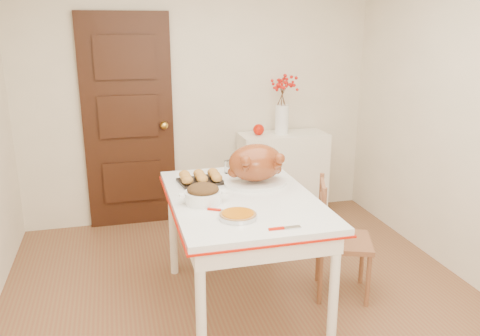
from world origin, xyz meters
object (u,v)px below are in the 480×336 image
object	(u,v)px
turkey_platter	(256,165)
pumpkin_pie	(238,215)
sideboard	(282,175)
kitchen_table	(242,253)
chair_oak	(344,239)

from	to	relation	value
turkey_platter	pumpkin_pie	world-z (taller)	turkey_platter
turkey_platter	sideboard	bearing A→B (deg)	57.39
kitchen_table	turkey_platter	distance (m)	0.62
chair_oak	pumpkin_pie	world-z (taller)	pumpkin_pie
kitchen_table	pumpkin_pie	bearing A→B (deg)	-108.33
turkey_platter	pumpkin_pie	size ratio (longest dim) A/B	2.03
chair_oak	sideboard	bearing A→B (deg)	17.75
sideboard	turkey_platter	xyz separation A→B (m)	(-0.70, -1.37, 0.54)
pumpkin_pie	chair_oak	bearing A→B (deg)	22.53
sideboard	turkey_platter	world-z (taller)	turkey_platter
sideboard	pumpkin_pie	distance (m)	2.23
sideboard	kitchen_table	xyz separation A→B (m)	(-0.86, -1.59, -0.02)
kitchen_table	pumpkin_pie	distance (m)	0.59
sideboard	kitchen_table	world-z (taller)	sideboard
chair_oak	pumpkin_pie	size ratio (longest dim) A/B	3.94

